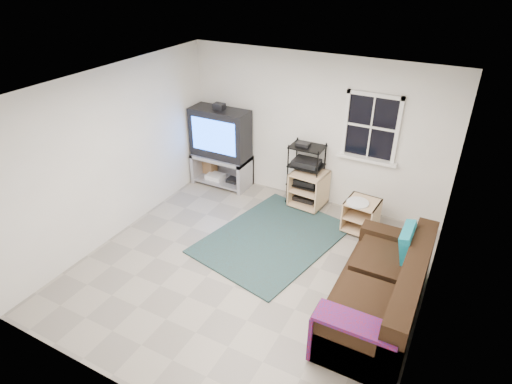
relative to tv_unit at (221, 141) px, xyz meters
The scene contains 8 objects.
room 2.73m from the tv_unit, ahead, with size 4.60×4.62×4.60m.
tv_unit is the anchor object (origin of this frame).
av_rack 1.73m from the tv_unit, ahead, with size 0.57×0.41×1.14m.
side_table_left 1.87m from the tv_unit, ahead, with size 0.61×0.61×0.66m.
side_table_right 2.89m from the tv_unit, ahead, with size 0.53×0.54×0.57m.
sofa 4.12m from the tv_unit, 30.00° to the right, with size 0.95×2.15×0.98m.
shag_rug 2.25m from the tv_unit, 35.97° to the right, with size 1.66×2.29×0.03m, color black.
paper_bag 0.78m from the tv_unit, 164.44° to the left, with size 0.29×0.19×0.42m, color #A17548.
Camera 1 is at (2.33, -4.20, 3.98)m, focal length 30.00 mm.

